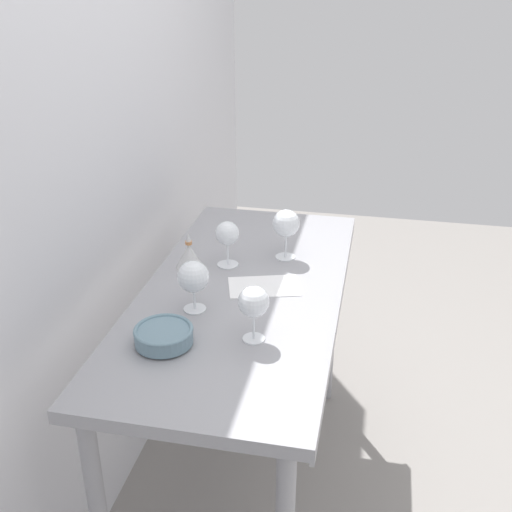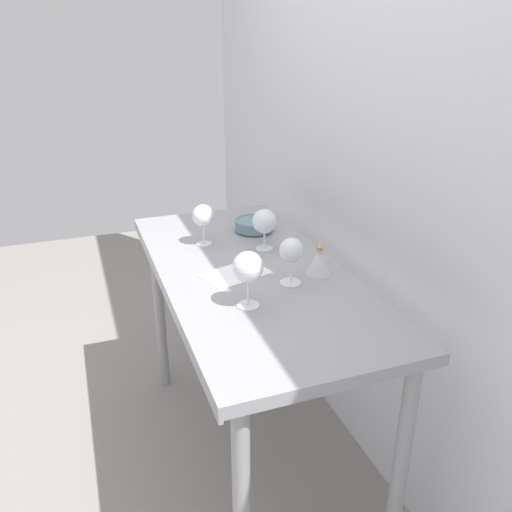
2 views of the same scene
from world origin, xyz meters
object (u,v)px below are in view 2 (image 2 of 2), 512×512
at_px(wine_glass_near_right, 248,268).
at_px(tasting_bowl, 254,224).
at_px(decanter_funnel, 319,261).
at_px(tasting_sheet_upper, 235,274).
at_px(wine_glass_far_left, 264,222).
at_px(wine_glass_far_right, 291,252).
at_px(wine_glass_near_left, 203,217).

distance_m(wine_glass_near_right, tasting_bowl, 0.68).
xyz_separation_m(wine_glass_near_right, decanter_funnel, (-0.15, 0.32, -0.09)).
bearing_deg(tasting_sheet_upper, tasting_bowl, 134.76).
bearing_deg(wine_glass_far_left, wine_glass_far_right, -4.51).
bearing_deg(decanter_funnel, wine_glass_near_right, -65.41).
distance_m(tasting_sheet_upper, tasting_bowl, 0.45).
relative_size(wine_glass_far_right, wine_glass_near_right, 0.90).
distance_m(wine_glass_far_right, tasting_bowl, 0.54).
bearing_deg(wine_glass_far_left, tasting_sheet_upper, -44.08).
bearing_deg(wine_glass_far_right, wine_glass_near_right, -61.58).
relative_size(wine_glass_near_right, wine_glass_far_left, 1.12).
bearing_deg(decanter_funnel, tasting_sheet_upper, -107.55).
distance_m(wine_glass_near_left, tasting_bowl, 0.27).
distance_m(wine_glass_near_right, wine_glass_far_left, 0.48).
xyz_separation_m(wine_glass_near_left, decanter_funnel, (0.41, 0.32, -0.07)).
height_order(wine_glass_far_left, tasting_sheet_upper, wine_glass_far_left).
height_order(wine_glass_near_left, tasting_bowl, wine_glass_near_left).
distance_m(wine_glass_near_right, wine_glass_near_left, 0.55).
distance_m(wine_glass_far_right, wine_glass_near_left, 0.49).
xyz_separation_m(wine_glass_near_right, tasting_sheet_upper, (-0.24, 0.03, -0.13)).
relative_size(wine_glass_near_left, tasting_bowl, 1.00).
xyz_separation_m(wine_glass_near_right, wine_glass_far_left, (-0.43, 0.22, -0.02)).
height_order(wine_glass_far_right, tasting_bowl, wine_glass_far_right).
bearing_deg(decanter_funnel, tasting_bowl, -171.24).
bearing_deg(wine_glass_near_left, wine_glass_near_right, -0.21).
relative_size(wine_glass_near_right, tasting_bowl, 1.09).
height_order(wine_glass_far_left, tasting_bowl, wine_glass_far_left).
bearing_deg(tasting_sheet_upper, wine_glass_far_right, 32.87).
bearing_deg(tasting_sheet_upper, decanter_funnel, 55.54).
bearing_deg(wine_glass_near_right, wine_glass_far_right, 118.42).
height_order(wine_glass_near_right, decanter_funnel, wine_glass_near_right).
bearing_deg(wine_glass_near_right, wine_glass_near_left, 179.79).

